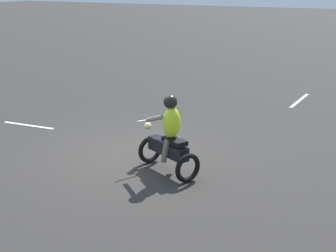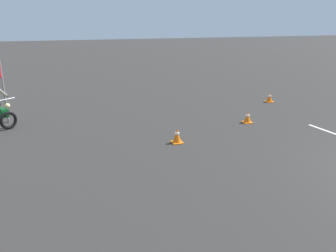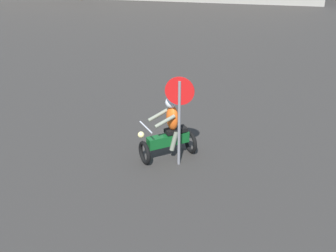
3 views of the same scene
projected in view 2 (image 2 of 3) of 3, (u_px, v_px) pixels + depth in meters
name	position (u px, v px, depth m)	size (l,w,h in m)	color
stop_sign	(1.00, 77.00, 11.18)	(0.70, 0.08, 2.30)	slate
traffic_cone_near_right	(270.00, 98.00, 14.54)	(0.32, 0.32, 0.40)	orange
traffic_cone_mid_center	(177.00, 136.00, 9.66)	(0.32, 0.32, 0.45)	orange
traffic_cone_far_right	(248.00, 118.00, 11.58)	(0.32, 0.32, 0.39)	orange
lane_stripe_e	(329.00, 132.00, 10.70)	(0.10, 1.64, 0.01)	silver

